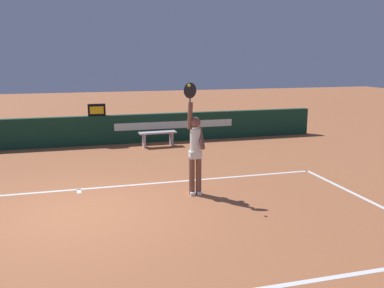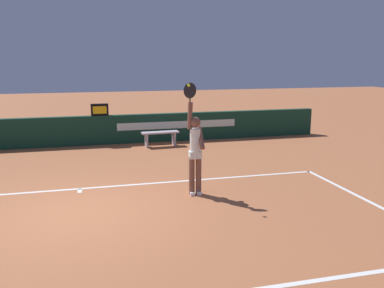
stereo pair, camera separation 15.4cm
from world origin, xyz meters
name	(u,v)px [view 1 (the left image)]	position (x,y,z in m)	size (l,w,h in m)	color
ground_plane	(80,212)	(0.00, 0.00, 0.00)	(60.00, 60.00, 0.00)	#A8603A
court_lines	(81,232)	(0.00, -0.98, 0.00)	(12.17, 5.19, 0.00)	white
back_wall	(77,131)	(0.01, 6.66, 0.52)	(17.93, 0.26, 1.03)	#133828
speed_display	(97,110)	(0.71, 6.66, 1.24)	(0.60, 0.18, 0.42)	black
tennis_player	(195,149)	(2.54, 0.49, 1.05)	(0.45, 0.42, 2.52)	brown
tennis_ball	(189,85)	(2.33, 0.21, 2.47)	(0.07, 0.07, 0.07)	#C5E22E
courtside_bench_near	(158,136)	(2.70, 5.80, 0.38)	(1.31, 0.43, 0.51)	#B6AAB5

